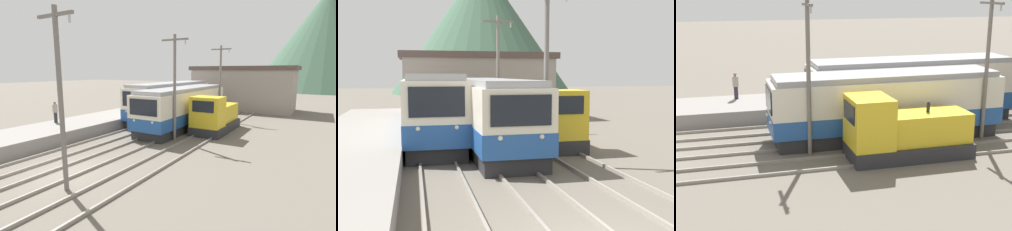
{
  "view_description": "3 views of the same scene",
  "coord_description": "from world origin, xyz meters",
  "views": [
    {
      "loc": [
        10.61,
        -7.93,
        4.92
      ],
      "look_at": [
        0.94,
        8.36,
        1.68
      ],
      "focal_mm": 28.0,
      "sensor_mm": 36.0,
      "label": 1
    },
    {
      "loc": [
        -3.5,
        -7.05,
        3.77
      ],
      "look_at": [
        0.54,
        10.1,
        1.89
      ],
      "focal_mm": 42.0,
      "sensor_mm": 36.0,
      "label": 2
    },
    {
      "loc": [
        22.52,
        3.97,
        7.63
      ],
      "look_at": [
        0.44,
        10.01,
        1.45
      ],
      "focal_mm": 50.0,
      "sensor_mm": 36.0,
      "label": 3
    }
  ],
  "objects": [
    {
      "name": "commuter_train_center",
      "position": [
        0.2,
        12.36,
        1.64
      ],
      "size": [
        2.84,
        12.27,
        3.51
      ],
      "color": "#28282B",
      "rests_on": "ground"
    },
    {
      "name": "station_building",
      "position": [
        1.73,
        26.0,
        2.77
      ],
      "size": [
        12.6,
        6.3,
        5.48
      ],
      "color": "gray",
      "rests_on": "ground"
    },
    {
      "name": "shunting_locomotive",
      "position": [
        3.2,
        12.08,
        1.21
      ],
      "size": [
        2.4,
        5.82,
        3.0
      ],
      "color": "#28282B",
      "rests_on": "ground"
    },
    {
      "name": "mountain_backdrop",
      "position": [
        10.16,
        72.14,
        12.91
      ],
      "size": [
        35.75,
        35.75,
        25.83
      ],
      "color": "#3D5B47",
      "rests_on": "ground"
    },
    {
      "name": "catenary_mast_far",
      "position": [
        1.71,
        17.2,
        3.99
      ],
      "size": [
        2.0,
        0.2,
        7.34
      ],
      "color": "slate",
      "rests_on": "ground"
    },
    {
      "name": "commuter_train_left",
      "position": [
        -2.6,
        14.98,
        1.74
      ],
      "size": [
        2.84,
        12.46,
        3.76
      ],
      "color": "#28282B",
      "rests_on": "ground"
    },
    {
      "name": "catenary_mast_mid",
      "position": [
        1.71,
        7.98,
        3.99
      ],
      "size": [
        2.0,
        0.2,
        7.34
      ],
      "color": "slate",
      "rests_on": "ground"
    }
  ]
}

